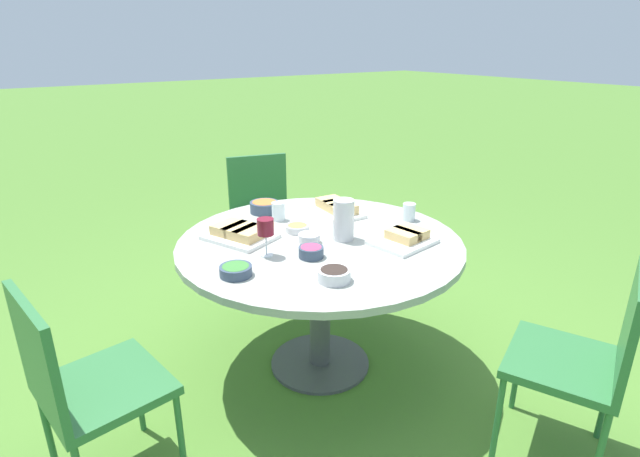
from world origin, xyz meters
The scene contains 18 objects.
ground_plane centered at (0.00, 0.00, 0.00)m, with size 40.00×40.00×0.00m, color #4C7A2D.
dining_table centered at (0.00, 0.00, 0.64)m, with size 1.42×1.42×0.74m.
chair_near_left centered at (-0.17, 1.19, 0.52)m, with size 0.50×0.48×0.89m.
chair_near_right centered at (-1.14, -0.49, 0.52)m, with size 0.56×0.57×0.89m.
chair_far_back centered at (1.20, -0.32, 0.52)m, with size 0.52×0.53×0.89m.
water_pitcher centered at (-0.06, -0.10, 0.84)m, with size 0.11×0.10×0.21m.
wine_glass centered at (-0.02, 0.32, 0.88)m, with size 0.08×0.08×0.18m.
platter_bread_main centered at (0.24, 0.32, 0.77)m, with size 0.40×0.36×0.07m.
platter_charcuterie centered at (-0.27, -0.32, 0.77)m, with size 0.28×0.32×0.06m.
platter_sandwich_side centered at (0.28, -0.31, 0.77)m, with size 0.34×0.23×0.07m.
bowl_fries centered at (0.16, 0.03, 0.76)m, with size 0.12×0.12×0.04m.
bowl_salad centered at (-0.13, 0.52, 0.77)m, with size 0.14×0.14×0.04m.
bowl_olives centered at (-0.40, 0.21, 0.77)m, with size 0.14×0.14×0.05m.
bowl_dip_red centered at (-0.15, 0.16, 0.77)m, with size 0.12×0.12×0.05m.
bowl_dip_cream centered at (0.00, 0.07, 0.77)m, with size 0.11×0.11×0.05m.
bowl_roasted_veg centered at (0.53, 0.02, 0.78)m, with size 0.17×0.17×0.06m.
cup_water_near centered at (0.37, 0.02, 0.79)m, with size 0.07×0.07×0.10m.
cup_water_far centered at (-0.04, -0.57, 0.79)m, with size 0.07×0.07×0.10m.
Camera 1 is at (-1.90, 1.33, 1.68)m, focal length 28.00 mm.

